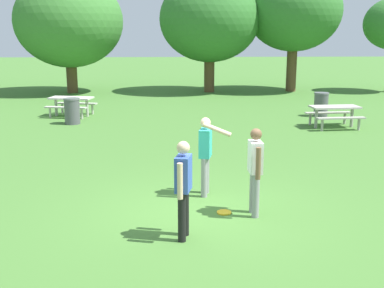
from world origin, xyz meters
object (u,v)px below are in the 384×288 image
object	(u,v)px
tree_far_right	(69,22)
tree_slender_mid	(210,19)
picnic_table_near	(334,112)
person_bystander	(255,166)
trash_can_beside_table	(72,111)
frisbee	(224,212)
trash_can_further_along	(321,104)
person_catcher	(206,150)
picnic_table_far	(71,102)
person_thrower	(183,183)
tree_back_left	(294,11)

from	to	relation	value
tree_far_right	tree_slender_mid	size ratio (longest dim) A/B	1.00
tree_far_right	picnic_table_near	bearing A→B (deg)	-43.72
person_bystander	trash_can_beside_table	size ratio (longest dim) A/B	1.71
frisbee	trash_can_further_along	distance (m)	11.84
person_bystander	trash_can_beside_table	world-z (taller)	person_bystander
person_catcher	trash_can_further_along	bearing A→B (deg)	60.81
person_bystander	frisbee	distance (m)	1.08
frisbee	picnic_table_far	world-z (taller)	picnic_table_far
person_catcher	tree_far_right	distance (m)	19.29
person_thrower	tree_back_left	world-z (taller)	tree_back_left
picnic_table_far	tree_back_left	size ratio (longest dim) A/B	0.29
frisbee	tree_back_left	xyz separation A→B (m)	(5.97, 19.28, 4.47)
person_thrower	tree_back_left	bearing A→B (deg)	71.64
person_catcher	trash_can_further_along	distance (m)	11.02
frisbee	picnic_table_far	size ratio (longest dim) A/B	0.14
person_thrower	person_catcher	world-z (taller)	same
frisbee	person_bystander	bearing A→B (deg)	-11.46
person_thrower	person_catcher	xyz separation A→B (m)	(0.52, 2.18, 0.02)
person_thrower	trash_can_beside_table	world-z (taller)	person_thrower
frisbee	tree_far_right	world-z (taller)	tree_far_right
picnic_table_far	tree_far_right	xyz separation A→B (m)	(-1.49, 7.95, 3.34)
trash_can_further_along	tree_far_right	bearing A→B (deg)	143.99
picnic_table_far	person_bystander	bearing A→B (deg)	-63.81
picnic_table_far	trash_can_beside_table	bearing A→B (deg)	-78.16
picnic_table_near	picnic_table_far	distance (m)	10.24
picnic_table_near	person_thrower	bearing A→B (deg)	-121.00
picnic_table_far	trash_can_beside_table	xyz separation A→B (m)	(0.37, -1.75, -0.08)
trash_can_further_along	tree_back_left	bearing A→B (deg)	84.19
person_thrower	trash_can_beside_table	bearing A→B (deg)	110.05
trash_can_beside_table	tree_back_left	distance (m)	15.04
picnic_table_near	tree_back_left	distance (m)	11.75
trash_can_beside_table	person_bystander	bearing A→B (deg)	-61.46
picnic_table_far	trash_can_further_along	distance (m)	10.10
picnic_table_near	trash_can_beside_table	xyz separation A→B (m)	(-9.46, 1.13, -0.08)
person_thrower	trash_can_beside_table	xyz separation A→B (m)	(-3.83, 10.50, -0.46)
trash_can_beside_table	tree_back_left	xyz separation A→B (m)	(10.60, 9.89, 4.00)
picnic_table_far	tree_slender_mid	xyz separation A→B (m)	(6.23, 8.04, 3.47)
person_catcher	picnic_table_near	size ratio (longest dim) A/B	0.91
person_thrower	tree_slender_mid	xyz separation A→B (m)	(2.03, 20.30, 3.09)
trash_can_beside_table	tree_far_right	world-z (taller)	tree_far_right
person_catcher	person_bystander	bearing A→B (deg)	-55.39
person_thrower	frisbee	bearing A→B (deg)	54.35
trash_can_further_along	person_thrower	bearing A→B (deg)	-116.56
picnic_table_near	tree_slender_mid	bearing A→B (deg)	108.24
trash_can_further_along	tree_slender_mid	bearing A→B (deg)	114.39
person_bystander	picnic_table_far	xyz separation A→B (m)	(-5.54, 11.26, -0.38)
tree_back_left	tree_far_right	bearing A→B (deg)	-179.14
tree_far_right	tree_back_left	world-z (taller)	tree_back_left
frisbee	picnic_table_far	distance (m)	12.23
person_thrower	trash_can_further_along	xyz separation A→B (m)	(5.89, 11.78, -0.46)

